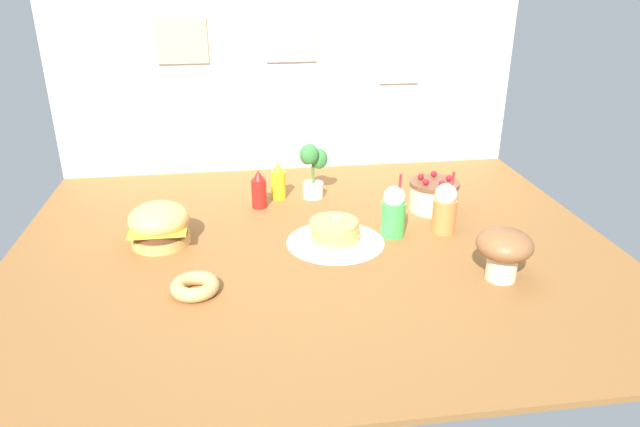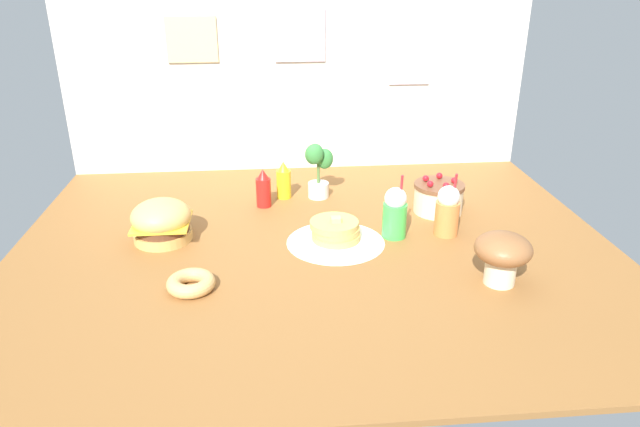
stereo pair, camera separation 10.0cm
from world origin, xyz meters
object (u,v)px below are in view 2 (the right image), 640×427
at_px(pancake_stack, 335,233).
at_px(cream_soda_cup, 395,213).
at_px(mustard_bottle, 284,181).
at_px(donut_pink_glaze, 191,283).
at_px(orange_float_cup, 447,211).
at_px(burger, 162,221).
at_px(mushroom_stool, 503,253).
at_px(layer_cake, 438,197).
at_px(ketchup_bottle, 263,189).
at_px(potted_plant, 318,168).

distance_m(pancake_stack, cream_soda_cup, 0.25).
height_order(mustard_bottle, donut_pink_glaze, mustard_bottle).
height_order(orange_float_cup, donut_pink_glaze, orange_float_cup).
distance_m(burger, orange_float_cup, 1.13).
xyz_separation_m(orange_float_cup, mushroom_stool, (0.07, -0.39, 0.01)).
height_order(layer_cake, mushroom_stool, mushroom_stool).
relative_size(pancake_stack, cream_soda_cup, 1.13).
relative_size(layer_cake, cream_soda_cup, 0.83).
relative_size(pancake_stack, orange_float_cup, 1.13).
bearing_deg(orange_float_cup, pancake_stack, -175.75).
height_order(mustard_bottle, mushroom_stool, mushroom_stool).
height_order(burger, layer_cake, burger).
xyz_separation_m(burger, orange_float_cup, (1.13, -0.05, 0.02)).
bearing_deg(layer_cake, burger, -171.43).
bearing_deg(cream_soda_cup, ketchup_bottle, 144.96).
distance_m(pancake_stack, donut_pink_glaze, 0.61).
height_order(layer_cake, orange_float_cup, orange_float_cup).
xyz_separation_m(ketchup_bottle, mustard_bottle, (0.09, 0.10, 0.00)).
bearing_deg(cream_soda_cup, mushroom_stool, -54.42).
bearing_deg(pancake_stack, burger, 172.53).
bearing_deg(layer_cake, donut_pink_glaze, -150.44).
xyz_separation_m(ketchup_bottle, orange_float_cup, (0.73, -0.36, 0.02)).
bearing_deg(layer_cake, mustard_bottle, 161.07).
xyz_separation_m(burger, donut_pink_glaze, (0.15, -0.40, -0.05)).
height_order(mustard_bottle, orange_float_cup, orange_float_cup).
bearing_deg(burger, mushroom_stool, -20.55).
bearing_deg(pancake_stack, donut_pink_glaze, -149.51).
xyz_separation_m(cream_soda_cup, orange_float_cup, (0.21, -0.00, 0.00)).
xyz_separation_m(layer_cake, cream_soda_cup, (-0.24, -0.23, 0.04)).
relative_size(cream_soda_cup, donut_pink_glaze, 1.61).
bearing_deg(donut_pink_glaze, mushroom_stool, -2.86).
relative_size(cream_soda_cup, orange_float_cup, 1.00).
bearing_deg(burger, layer_cake, 8.57).
bearing_deg(cream_soda_cup, burger, 176.62).
xyz_separation_m(burger, potted_plant, (0.65, 0.40, 0.06)).
distance_m(ketchup_bottle, donut_pink_glaze, 0.75).
relative_size(layer_cake, potted_plant, 0.82).
height_order(mustard_bottle, potted_plant, potted_plant).
xyz_separation_m(orange_float_cup, donut_pink_glaze, (-0.98, -0.34, -0.08)).
xyz_separation_m(pancake_stack, layer_cake, (0.48, 0.26, 0.03)).
xyz_separation_m(layer_cake, ketchup_bottle, (-0.76, 0.13, 0.01)).
xyz_separation_m(layer_cake, orange_float_cup, (-0.03, -0.23, 0.04)).
bearing_deg(mushroom_stool, cream_soda_cup, 125.58).
height_order(pancake_stack, donut_pink_glaze, pancake_stack).
xyz_separation_m(pancake_stack, orange_float_cup, (0.45, 0.03, 0.06)).
bearing_deg(cream_soda_cup, mustard_bottle, 132.78).
bearing_deg(mustard_bottle, ketchup_bottle, -134.56).
distance_m(mustard_bottle, mushroom_stool, 1.11).
bearing_deg(cream_soda_cup, potted_plant, 120.44).
relative_size(layer_cake, donut_pink_glaze, 1.34).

